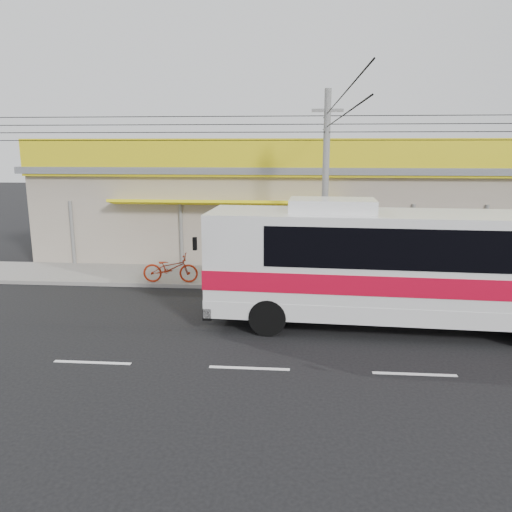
{
  "coord_description": "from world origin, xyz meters",
  "views": [
    {
      "loc": [
        1.12,
        -13.88,
        5.35
      ],
      "look_at": [
        -0.21,
        2.0,
        1.86
      ],
      "focal_mm": 35.0,
      "sensor_mm": 36.0,
      "label": 1
    }
  ],
  "objects": [
    {
      "name": "ground",
      "position": [
        0.0,
        0.0,
        0.0
      ],
      "size": [
        120.0,
        120.0,
        0.0
      ],
      "primitive_type": "plane",
      "color": "black",
      "rests_on": "ground"
    },
    {
      "name": "sidewalk",
      "position": [
        0.0,
        6.0,
        0.07
      ],
      "size": [
        30.0,
        3.2,
        0.15
      ],
      "primitive_type": "cube",
      "color": "slate",
      "rests_on": "ground"
    },
    {
      "name": "lane_markings",
      "position": [
        0.0,
        -2.5,
        0.0
      ],
      "size": [
        50.0,
        0.12,
        0.01
      ],
      "primitive_type": null,
      "color": "silver",
      "rests_on": "ground"
    },
    {
      "name": "storefront_building",
      "position": [
        -0.01,
        11.54,
        2.3
      ],
      "size": [
        22.6,
        9.2,
        5.7
      ],
      "color": "gray",
      "rests_on": "ground"
    },
    {
      "name": "coach_bus",
      "position": [
        4.94,
        0.74,
        2.07
      ],
      "size": [
        12.64,
        3.27,
        3.86
      ],
      "rotation": [
        0.0,
        0.0,
        -0.05
      ],
      "color": "silver",
      "rests_on": "ground"
    },
    {
      "name": "motorbike_red",
      "position": [
        -3.79,
        4.7,
        0.72
      ],
      "size": [
        2.19,
        0.86,
        1.13
      ],
      "primitive_type": "imported",
      "rotation": [
        0.0,
        0.0,
        1.62
      ],
      "color": "#9A220B",
      "rests_on": "sidewalk"
    },
    {
      "name": "utility_pole",
      "position": [
        2.1,
        4.22,
        6.04
      ],
      "size": [
        34.0,
        14.0,
        7.32
      ],
      "color": "slate",
      "rests_on": "ground"
    }
  ]
}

